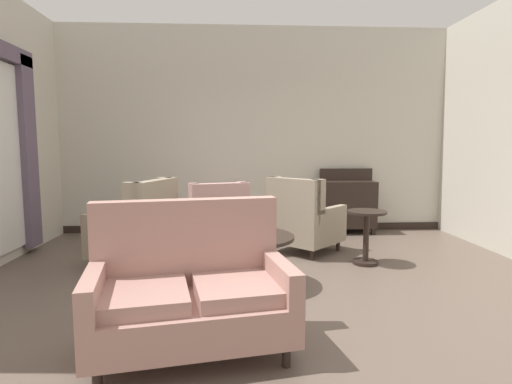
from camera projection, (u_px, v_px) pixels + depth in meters
The scene contains 11 objects.
ground at pixel (272, 294), 4.08m from camera, with size 8.98×8.98×0.00m, color brown.
wall_back at pixel (255, 131), 6.93m from camera, with size 6.58×0.08×3.37m, color beige.
baseboard_back at pixel (255, 227), 7.06m from camera, with size 6.42×0.03×0.12m, color black.
coffee_table at pixel (246, 243), 4.28m from camera, with size 0.98×0.98×0.53m.
porcelain_vase at pixel (248, 222), 4.21m from camera, with size 0.18×0.18×0.34m.
settee at pixel (190, 292), 2.93m from camera, with size 1.49×1.03×1.05m.
armchair_foreground_right at pixel (139, 229), 5.01m from camera, with size 1.04×1.04×1.04m.
armchair_beside_settee at pixel (303, 221), 5.62m from camera, with size 1.12×1.12×1.02m.
armchair_near_window at pixel (216, 222), 5.55m from camera, with size 0.94×0.97×0.97m.
side_table at pixel (366, 232), 5.07m from camera, with size 0.48×0.48×0.66m.
sideboard at pixel (348, 204), 6.86m from camera, with size 0.88×0.37×1.06m.
Camera 1 is at (-0.38, -3.93, 1.45)m, focal length 29.33 mm.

